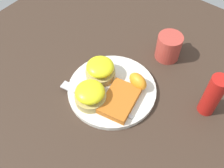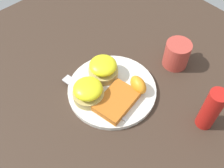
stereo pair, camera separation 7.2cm
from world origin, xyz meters
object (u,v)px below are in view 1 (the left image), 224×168
fork (91,98)px  cup (169,47)px  sandwich_benedict_left (100,70)px  hashbrown_patty (120,100)px  orange_wedge (138,81)px  sandwich_benedict_right (90,95)px  condiment_bottle (212,96)px

fork → cup: bearing=-15.6°
fork → cup: cup is taller
sandwich_benedict_left → hashbrown_patty: 0.11m
orange_wedge → cup: (0.17, -0.00, 0.01)m
orange_wedge → cup: 0.17m
sandwich_benedict_right → fork: sandwich_benedict_right is taller
hashbrown_patty → orange_wedge: bearing=-5.3°
sandwich_benedict_right → orange_wedge: 0.14m
hashbrown_patty → cup: 0.24m
sandwich_benedict_left → hashbrown_patty: (-0.04, -0.10, -0.02)m
hashbrown_patty → cup: bearing=-1.9°
sandwich_benedict_right → hashbrown_patty: sandwich_benedict_right is taller
sandwich_benedict_left → orange_wedge: bearing=-71.6°
cup → condiment_bottle: 0.22m
fork → cup: (0.28, -0.08, 0.02)m
hashbrown_patty → condiment_bottle: condiment_bottle is taller
hashbrown_patty → condiment_bottle: (0.13, -0.19, 0.04)m
sandwich_benedict_right → condiment_bottle: size_ratio=0.64×
sandwich_benedict_left → condiment_bottle: bearing=-72.3°
sandwich_benedict_right → condiment_bottle: (0.18, -0.26, 0.02)m
cup → condiment_bottle: (-0.11, -0.18, 0.03)m
fork → condiment_bottle: bearing=-57.1°
cup → condiment_bottle: bearing=-120.1°
hashbrown_patty → fork: hashbrown_patty is taller
sandwich_benedict_right → fork: size_ratio=0.38×
fork → orange_wedge: bearing=-34.3°
sandwich_benedict_left → orange_wedge: (0.04, -0.11, -0.01)m
sandwich_benedict_left → hashbrown_patty: size_ratio=0.72×
hashbrown_patty → fork: bearing=118.0°
hashbrown_patty → orange_wedge: (0.08, -0.01, 0.01)m
orange_wedge → cup: cup is taller
sandwich_benedict_right → orange_wedge: bearing=-31.4°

